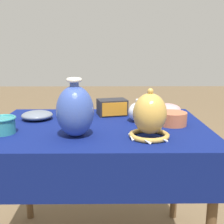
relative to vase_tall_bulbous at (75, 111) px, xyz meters
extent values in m
cylinder|color=brown|center=(-0.38, 0.50, -0.50)|extent=(0.04, 0.04, 0.70)
cylinder|color=brown|center=(0.58, 0.50, -0.50)|extent=(0.04, 0.04, 0.70)
cube|color=brown|center=(0.10, 0.18, -0.14)|extent=(1.06, 0.75, 0.03)
cube|color=navy|center=(0.10, 0.18, -0.12)|extent=(1.08, 0.77, 0.01)
cube|color=navy|center=(0.10, -0.21, -0.22)|extent=(1.08, 0.01, 0.21)
ellipsoid|color=#3851A8|center=(0.00, 0.00, 0.00)|extent=(0.17, 0.17, 0.23)
cylinder|color=#3851A8|center=(0.00, 0.00, 0.12)|extent=(0.04, 0.04, 0.03)
torus|color=white|center=(0.00, 0.00, 0.13)|extent=(0.07, 0.07, 0.02)
torus|color=gold|center=(0.32, -0.03, -0.10)|extent=(0.18, 0.18, 0.02)
ellipsoid|color=gold|center=(0.32, -0.03, -0.01)|extent=(0.15, 0.15, 0.18)
sphere|color=gold|center=(0.32, -0.03, 0.09)|extent=(0.03, 0.03, 0.03)
cone|color=white|center=(0.41, -0.03, -0.10)|extent=(0.01, 0.04, 0.03)
cone|color=white|center=(0.38, 0.04, -0.10)|extent=(0.03, 0.03, 0.03)
cone|color=white|center=(0.30, 0.06, -0.10)|extent=(0.04, 0.02, 0.03)
cone|color=white|center=(0.24, 0.01, -0.10)|extent=(0.03, 0.04, 0.03)
cone|color=white|center=(0.24, -0.06, -0.10)|extent=(0.03, 0.04, 0.03)
cone|color=white|center=(0.30, -0.11, -0.10)|extent=(0.04, 0.02, 0.03)
cone|color=white|center=(0.38, -0.09, -0.10)|extent=(0.03, 0.03, 0.03)
cube|color=#232328|center=(0.17, 0.40, -0.07)|extent=(0.19, 0.15, 0.09)
cube|color=orange|center=(0.18, 0.35, -0.07)|extent=(0.14, 0.04, 0.08)
ellipsoid|color=#D19399|center=(0.49, 0.40, -0.08)|extent=(0.16, 0.16, 0.07)
ellipsoid|color=white|center=(0.31, 0.25, -0.06)|extent=(0.13, 0.13, 0.11)
cylinder|color=white|center=(0.31, 0.25, 0.00)|extent=(0.05, 0.05, 0.02)
ellipsoid|color=slate|center=(-0.25, 0.30, -0.09)|extent=(0.17, 0.17, 0.05)
cylinder|color=teal|center=(-0.34, 0.04, -0.08)|extent=(0.12, 0.12, 0.07)
torus|color=teal|center=(-0.34, 0.04, -0.04)|extent=(0.13, 0.13, 0.01)
cylinder|color=#BC6642|center=(0.47, 0.18, -0.08)|extent=(0.14, 0.14, 0.07)
camera|label=1|loc=(0.15, -1.19, 0.27)|focal=45.00mm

